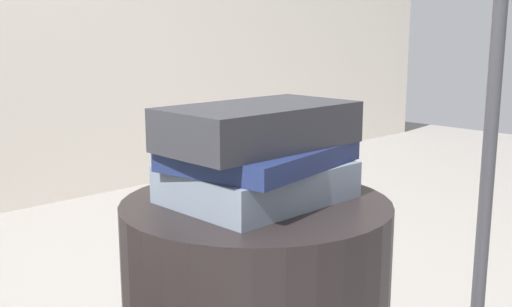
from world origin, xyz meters
TOP-DOWN VIEW (x-y plane):
  - book_slate at (0.01, 0.01)m, footprint 0.26×0.21m
  - book_navy at (0.01, 0.00)m, footprint 0.29×0.24m
  - book_charcoal at (-0.00, -0.01)m, footprint 0.29×0.16m

SIDE VIEW (x-z plane):
  - book_slate at x=0.01m, z-range 0.52..0.58m
  - book_navy at x=0.01m, z-range 0.58..0.61m
  - book_charcoal at x=0.00m, z-range 0.61..0.67m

